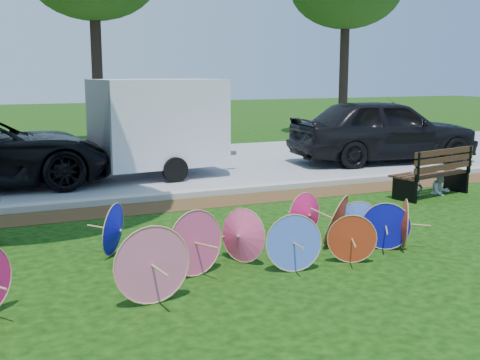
{
  "coord_description": "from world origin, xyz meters",
  "views": [
    {
      "loc": [
        -3.16,
        -6.39,
        2.55
      ],
      "look_at": [
        0.5,
        2.0,
        0.9
      ],
      "focal_mm": 45.0,
      "sensor_mm": 36.0,
      "label": 1
    }
  ],
  "objects_px": {
    "dark_pickup": "(384,130)",
    "person_left": "(415,173)",
    "park_bench": "(430,172)",
    "person_right": "(441,171)",
    "cargo_trailer": "(159,122)",
    "parasol_pile": "(247,237)"
  },
  "relations": [
    {
      "from": "parasol_pile",
      "to": "person_left",
      "type": "xyz_separation_m",
      "value": [
        5.01,
        2.7,
        0.11
      ]
    },
    {
      "from": "dark_pickup",
      "to": "person_left",
      "type": "bearing_deg",
      "value": 156.62
    },
    {
      "from": "dark_pickup",
      "to": "person_right",
      "type": "bearing_deg",
      "value": 164.23
    },
    {
      "from": "park_bench",
      "to": "person_right",
      "type": "relative_size",
      "value": 1.91
    },
    {
      "from": "person_right",
      "to": "park_bench",
      "type": "bearing_deg",
      "value": -175.1
    },
    {
      "from": "cargo_trailer",
      "to": "park_bench",
      "type": "distance_m",
      "value": 6.43
    },
    {
      "from": "cargo_trailer",
      "to": "park_bench",
      "type": "height_order",
      "value": "cargo_trailer"
    },
    {
      "from": "parasol_pile",
      "to": "person_right",
      "type": "bearing_deg",
      "value": 25.32
    },
    {
      "from": "person_right",
      "to": "person_left",
      "type": "bearing_deg",
      "value": 176.77
    },
    {
      "from": "dark_pickup",
      "to": "park_bench",
      "type": "height_order",
      "value": "dark_pickup"
    },
    {
      "from": "dark_pickup",
      "to": "person_right",
      "type": "distance_m",
      "value": 4.63
    },
    {
      "from": "parasol_pile",
      "to": "park_bench",
      "type": "height_order",
      "value": "park_bench"
    },
    {
      "from": "parasol_pile",
      "to": "cargo_trailer",
      "type": "xyz_separation_m",
      "value": [
        0.87,
        7.17,
        0.95
      ]
    },
    {
      "from": "cargo_trailer",
      "to": "person_left",
      "type": "distance_m",
      "value": 6.15
    },
    {
      "from": "cargo_trailer",
      "to": "person_right",
      "type": "relative_size",
      "value": 2.95
    },
    {
      "from": "cargo_trailer",
      "to": "person_left",
      "type": "height_order",
      "value": "cargo_trailer"
    },
    {
      "from": "dark_pickup",
      "to": "person_left",
      "type": "height_order",
      "value": "dark_pickup"
    },
    {
      "from": "dark_pickup",
      "to": "park_bench",
      "type": "distance_m",
      "value": 4.82
    },
    {
      "from": "parasol_pile",
      "to": "cargo_trailer",
      "type": "height_order",
      "value": "cargo_trailer"
    },
    {
      "from": "cargo_trailer",
      "to": "parasol_pile",
      "type": "bearing_deg",
      "value": -102.74
    },
    {
      "from": "dark_pickup",
      "to": "person_right",
      "type": "height_order",
      "value": "dark_pickup"
    },
    {
      "from": "park_bench",
      "to": "cargo_trailer",
      "type": "bearing_deg",
      "value": 122.26
    }
  ]
}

